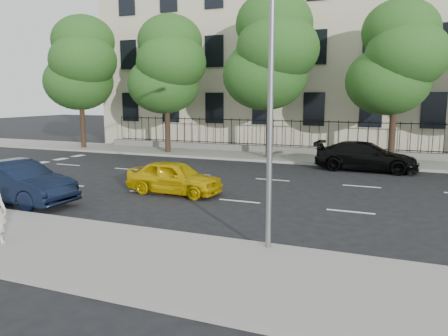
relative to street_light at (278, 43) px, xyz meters
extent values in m
plane|color=black|center=(-2.50, 1.77, -5.15)|extent=(120.00, 120.00, 0.00)
cube|color=gray|center=(-2.50, -2.23, -5.07)|extent=(60.00, 4.00, 0.15)
cube|color=gray|center=(-2.50, 15.77, -5.07)|extent=(60.00, 4.00, 0.15)
cube|color=beige|center=(-2.50, 24.77, 3.85)|extent=(34.00, 12.00, 18.00)
cube|color=slate|center=(-2.50, 17.47, -4.80)|extent=(30.00, 0.50, 0.40)
cube|color=black|center=(-2.50, 17.47, -4.50)|extent=(28.80, 0.05, 0.05)
cube|color=black|center=(-2.50, 17.47, -2.90)|extent=(28.80, 0.05, 0.05)
cylinder|color=slate|center=(0.00, -0.53, -1.00)|extent=(0.14, 0.14, 8.00)
cylinder|color=#382619|center=(-18.50, 14.97, -3.42)|extent=(0.36, 0.36, 3.15)
ellipsoid|color=#29561C|center=(-18.90, 15.27, -0.29)|extent=(4.94, 4.94, 4.06)
ellipsoid|color=#29561C|center=(-18.00, 14.77, 1.14)|extent=(4.68, 4.68, 3.85)
ellipsoid|color=#29561C|center=(-18.40, 15.37, 2.57)|extent=(4.42, 4.42, 3.64)
cylinder|color=#382619|center=(-11.50, 14.97, -3.51)|extent=(0.36, 0.36, 2.97)
ellipsoid|color=#29561C|center=(-11.90, 15.27, -0.52)|extent=(4.75, 4.75, 3.90)
ellipsoid|color=#29561C|center=(-11.00, 14.77, 0.85)|extent=(4.50, 4.50, 3.70)
ellipsoid|color=#29561C|center=(-11.40, 15.37, 2.23)|extent=(4.25, 4.25, 3.50)
cylinder|color=#382619|center=(-4.50, 14.97, -3.34)|extent=(0.36, 0.36, 3.32)
ellipsoid|color=#29561C|center=(-4.90, 15.27, -0.05)|extent=(5.13, 5.13, 4.21)
ellipsoid|color=#29561C|center=(-4.00, 14.77, 1.43)|extent=(4.86, 4.86, 4.00)
ellipsoid|color=#29561C|center=(-4.40, 15.37, 2.92)|extent=(4.59, 4.59, 3.78)
cylinder|color=#382619|center=(2.50, 14.97, -3.46)|extent=(0.36, 0.36, 3.08)
ellipsoid|color=#29561C|center=(2.10, 15.27, -0.48)|extent=(4.56, 4.56, 3.74)
ellipsoid|color=#29561C|center=(3.00, 14.77, 0.84)|extent=(4.32, 4.32, 3.55)
ellipsoid|color=#29561C|center=(2.60, 15.37, 2.16)|extent=(4.08, 4.08, 3.36)
imported|color=#D5AC07|center=(-5.36, 4.50, -4.48)|extent=(3.97, 1.74, 1.33)
imported|color=black|center=(-9.93, 0.96, -4.37)|extent=(4.80, 1.97, 1.55)
imported|color=black|center=(1.32, 13.06, -4.39)|extent=(5.25, 2.25, 1.51)
camera|label=1|loc=(2.88, -10.62, -1.26)|focal=35.00mm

